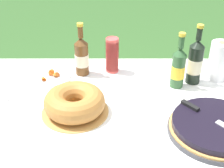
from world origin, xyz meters
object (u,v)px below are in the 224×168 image
object	(u,v)px
cider_bottle_amber	(82,56)
juice_bottle_red	(196,62)
cup_stack	(113,55)
paper_towel_roll	(220,61)
snack_plate_left	(52,77)
berry_tart	(216,128)
cider_bottle_green	(179,67)
serving_knife	(212,118)
bundt_cake	(75,103)

from	to	relation	value
cider_bottle_amber	juice_bottle_red	bearing A→B (deg)	-8.70
cup_stack	paper_towel_roll	xyz separation A→B (m)	(0.57, -0.08, 0.00)
cup_stack	snack_plate_left	distance (m)	0.36
berry_tart	cup_stack	bearing A→B (deg)	128.42
juice_bottle_red	cider_bottle_green	bearing A→B (deg)	-155.40
serving_knife	juice_bottle_red	bearing A→B (deg)	138.27
juice_bottle_red	snack_plate_left	distance (m)	0.78
juice_bottle_red	paper_towel_roll	distance (m)	0.15
serving_knife	paper_towel_roll	distance (m)	0.47
bundt_cake	cider_bottle_amber	world-z (taller)	cider_bottle_amber
cider_bottle_green	cup_stack	bearing A→B (deg)	153.95
cider_bottle_green	cider_bottle_amber	world-z (taller)	same
juice_bottle_red	snack_plate_left	world-z (taller)	juice_bottle_red
berry_tart	serving_knife	world-z (taller)	serving_knife
cup_stack	paper_towel_roll	distance (m)	0.58
serving_knife	juice_bottle_red	size ratio (longest dim) A/B	0.94
bundt_cake	snack_plate_left	xyz separation A→B (m)	(-0.16, 0.31, -0.04)
berry_tart	serving_knife	size ratio (longest dim) A/B	1.31
paper_towel_roll	berry_tart	bearing A→B (deg)	-106.58
cider_bottle_amber	berry_tart	bearing A→B (deg)	-40.67
cup_stack	cider_bottle_amber	bearing A→B (deg)	-169.83
serving_knife	snack_plate_left	xyz separation A→B (m)	(-0.75, 0.43, -0.05)
serving_knife	cider_bottle_amber	xyz separation A→B (m)	(-0.58, 0.49, 0.05)
berry_tart	paper_towel_roll	size ratio (longest dim) A/B	1.89
berry_tart	juice_bottle_red	bearing A→B (deg)	90.22
serving_knife	cider_bottle_amber	world-z (taller)	cider_bottle_amber
serving_knife	cider_bottle_green	size ratio (longest dim) A/B	1.02
cup_stack	juice_bottle_red	world-z (taller)	juice_bottle_red
serving_knife	juice_bottle_red	xyz separation A→B (m)	(0.02, 0.40, 0.06)
bundt_cake	paper_towel_roll	xyz separation A→B (m)	(0.74, 0.32, 0.05)
berry_tart	juice_bottle_red	distance (m)	0.44
snack_plate_left	serving_knife	bearing A→B (deg)	-30.05
berry_tart	bundt_cake	bearing A→B (deg)	166.42
berry_tart	juice_bottle_red	world-z (taller)	juice_bottle_red
cider_bottle_green	snack_plate_left	world-z (taller)	cider_bottle_green
berry_tart	juice_bottle_red	size ratio (longest dim) A/B	1.23
serving_knife	cup_stack	xyz separation A→B (m)	(-0.42, 0.52, 0.04)
serving_knife	cider_bottle_amber	size ratio (longest dim) A/B	1.03
bundt_cake	cider_bottle_green	size ratio (longest dim) A/B	1.04
cider_bottle_amber	snack_plate_left	bearing A→B (deg)	-160.49
cup_stack	cider_bottle_amber	size ratio (longest dim) A/B	0.68
cup_stack	cider_bottle_green	world-z (taller)	cider_bottle_green
serving_knife	paper_towel_roll	world-z (taller)	paper_towel_roll
snack_plate_left	paper_towel_roll	world-z (taller)	paper_towel_roll
paper_towel_roll	juice_bottle_red	bearing A→B (deg)	-163.06
cider_bottle_green	paper_towel_roll	world-z (taller)	cider_bottle_green
juice_bottle_red	snack_plate_left	xyz separation A→B (m)	(-0.77, 0.03, -0.11)
berry_tart	cider_bottle_green	distance (m)	0.40
serving_knife	paper_towel_roll	xyz separation A→B (m)	(0.16, 0.45, 0.04)
serving_knife	cider_bottle_green	bearing A→B (deg)	152.84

